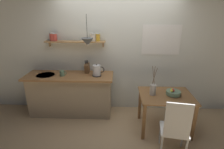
{
  "coord_description": "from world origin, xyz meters",
  "views": [
    {
      "loc": [
        0.03,
        -3.09,
        2.16
      ],
      "look_at": [
        -0.1,
        0.25,
        0.95
      ],
      "focal_mm": 28.03,
      "sensor_mm": 36.0,
      "label": 1
    }
  ],
  "objects": [
    {
      "name": "ground_plane",
      "position": [
        0.0,
        0.0,
        0.0
      ],
      "size": [
        14.0,
        14.0,
        0.0
      ],
      "primitive_type": "plane",
      "color": "tan"
    },
    {
      "name": "back_wall",
      "position": [
        0.2,
        0.65,
        1.35
      ],
      "size": [
        6.8,
        0.11,
        2.7
      ],
      "color": "silver",
      "rests_on": "ground_plane"
    },
    {
      "name": "kitchen_counter",
      "position": [
        -1.0,
        0.32,
        0.46
      ],
      "size": [
        1.83,
        0.63,
        0.91
      ],
      "color": "tan",
      "rests_on": "ground_plane"
    },
    {
      "name": "wall_shelf",
      "position": [
        -0.9,
        0.49,
        1.62
      ],
      "size": [
        1.24,
        0.2,
        0.3
      ],
      "color": "tan"
    },
    {
      "name": "dining_table",
      "position": [
        0.91,
        -0.18,
        0.61
      ],
      "size": [
        0.95,
        0.74,
        0.72
      ],
      "color": "brown",
      "rests_on": "ground_plane"
    },
    {
      "name": "dining_chair_near",
      "position": [
        0.89,
        -0.88,
        0.53
      ],
      "size": [
        0.47,
        0.44,
        0.99
      ],
      "color": "silver",
      "rests_on": "ground_plane"
    },
    {
      "name": "fruit_bowl",
      "position": [
        1.03,
        -0.18,
        0.77
      ],
      "size": [
        0.26,
        0.26,
        0.13
      ],
      "color": "slate",
      "rests_on": "dining_table"
    },
    {
      "name": "twig_vase",
      "position": [
        0.66,
        -0.18,
        0.83
      ],
      "size": [
        0.11,
        0.11,
        0.55
      ],
      "color": "#B7B2A8",
      "rests_on": "dining_table"
    },
    {
      "name": "electric_kettle",
      "position": [
        -0.41,
        0.27,
        1.02
      ],
      "size": [
        0.27,
        0.18,
        0.25
      ],
      "color": "black",
      "rests_on": "kitchen_counter"
    },
    {
      "name": "knife_block",
      "position": [
        -0.64,
        0.45,
        1.02
      ],
      "size": [
        0.09,
        0.17,
        0.29
      ],
      "color": "brown",
      "rests_on": "kitchen_counter"
    },
    {
      "name": "coffee_mug_by_sink",
      "position": [
        -1.12,
        0.24,
        0.97
      ],
      "size": [
        0.14,
        0.09,
        0.11
      ],
      "color": "slate",
      "rests_on": "kitchen_counter"
    },
    {
      "name": "pendant_lamp",
      "position": [
        -0.57,
        0.22,
        1.62
      ],
      "size": [
        0.24,
        0.24,
        0.58
      ],
      "color": "black"
    }
  ]
}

